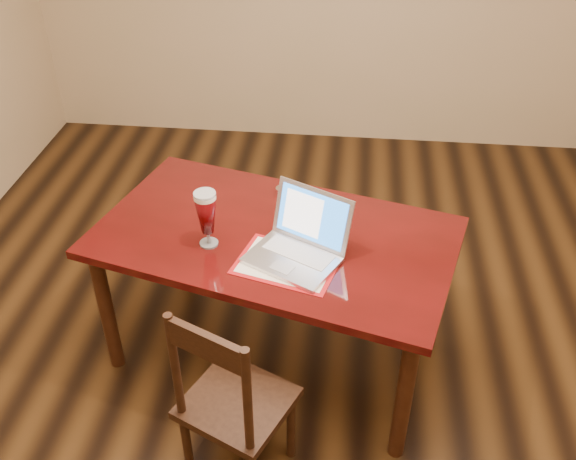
# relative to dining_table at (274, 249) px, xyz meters

# --- Properties ---
(ground) EXTENTS (5.00, 5.00, 0.00)m
(ground) POSITION_rel_dining_table_xyz_m (0.20, -0.14, -0.65)
(ground) COLOR black
(ground) RESTS_ON ground
(room_shell) EXTENTS (4.51, 5.01, 2.71)m
(room_shell) POSITION_rel_dining_table_xyz_m (0.20, -0.14, 1.11)
(room_shell) COLOR tan
(room_shell) RESTS_ON ground
(dining_table) EXTENTS (1.74, 1.25, 0.99)m
(dining_table) POSITION_rel_dining_table_xyz_m (0.00, 0.00, 0.00)
(dining_table) COLOR #470909
(dining_table) RESTS_ON ground
(dining_chair) EXTENTS (0.50, 0.49, 0.91)m
(dining_chair) POSITION_rel_dining_table_xyz_m (-0.08, -0.69, -0.23)
(dining_chair) COLOR #311A0D
(dining_chair) RESTS_ON ground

